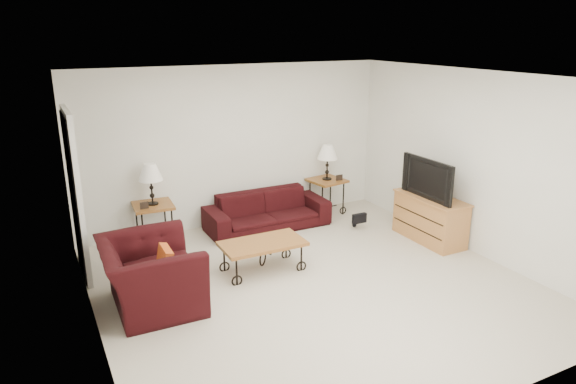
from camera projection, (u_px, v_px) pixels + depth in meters
The scene contains 20 objects.
ground at pixel (314, 285), 6.38m from camera, with size 5.00×5.00×0.00m, color beige.
wall_back at pixel (236, 146), 8.13m from camera, with size 5.00×0.02×2.50m, color white.
wall_front at pixel (483, 274), 3.88m from camera, with size 5.00×0.02×2.50m, color white.
wall_left at pixel (87, 222), 4.92m from camera, with size 0.02×5.00×2.50m, color white.
wall_right at pixel (474, 163), 7.09m from camera, with size 0.02×5.00×2.50m, color white.
ceiling at pixel (317, 77), 5.63m from camera, with size 5.00×5.00×0.00m, color white.
doorway at pixel (75, 197), 6.40m from camera, with size 0.08×0.94×2.04m, color black.
sofa at pixel (267, 211), 8.15m from camera, with size 1.93×0.75×0.56m, color black.
side_table_left at pixel (154, 224), 7.54m from camera, with size 0.55×0.55×0.60m, color brown.
side_table_right at pixel (326, 196), 8.81m from camera, with size 0.54×0.54×0.59m, color brown.
lamp_left at pixel (151, 184), 7.37m from camera, with size 0.34×0.34×0.60m, color black, non-canonical shape.
lamp_right at pixel (327, 162), 8.64m from camera, with size 0.33×0.33×0.59m, color black, non-canonical shape.
photo_frame_left at pixel (144, 205), 7.25m from camera, with size 0.12×0.02×0.10m, color black.
photo_frame_right at pixel (339, 178), 8.65m from camera, with size 0.12×0.02×0.10m, color black.
coffee_table at pixel (263, 256), 6.70m from camera, with size 1.07×0.58×0.40m, color brown.
armchair at pixel (151, 275), 5.79m from camera, with size 1.18×1.03×0.77m, color black.
throw_pillow at pixel (164, 263), 5.77m from camera, with size 0.35×0.09×0.35m, color red.
tv_stand at pixel (430, 219), 7.65m from camera, with size 0.47×1.12×0.67m, color #B87844.
television at pixel (432, 178), 7.45m from camera, with size 1.00×0.13×0.58m, color black.
backpack at pixel (355, 213), 8.17m from camera, with size 0.36×0.28×0.47m, color black.
Camera 1 is at (-2.90, -4.97, 2.99)m, focal length 32.44 mm.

